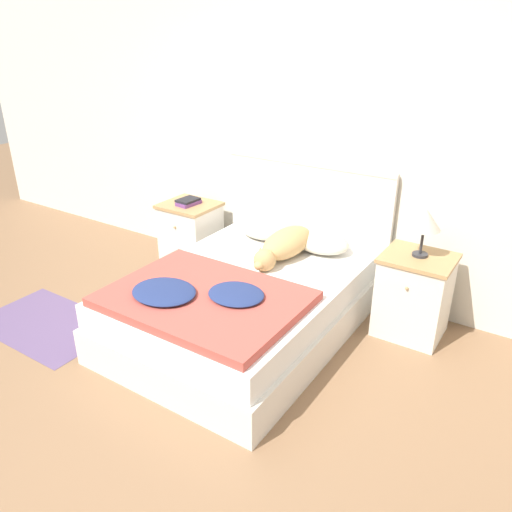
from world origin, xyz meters
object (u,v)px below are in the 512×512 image
at_px(bed, 242,306).
at_px(pillow_right, 321,243).
at_px(dog, 285,245).
at_px(nightstand_right, 413,295).
at_px(book_stack, 188,202).
at_px(pillow_left, 265,229).
at_px(nightstand_left, 191,235).
at_px(table_lamp, 425,220).

xyz_separation_m(bed, pillow_right, (0.27, 0.74, 0.31)).
bearing_deg(dog, nightstand_right, 11.16).
relative_size(bed, nightstand_right, 3.00).
relative_size(pillow_right, book_stack, 2.06).
bearing_deg(pillow_left, nightstand_left, -176.47).
distance_m(dog, table_lamp, 1.07).
bearing_deg(nightstand_left, nightstand_right, 0.00).
height_order(bed, pillow_right, pillow_right).
bearing_deg(bed, pillow_left, 109.83).
relative_size(nightstand_left, book_stack, 2.80).
distance_m(pillow_right, table_lamp, 0.88).
xyz_separation_m(pillow_left, book_stack, (-0.79, -0.07, 0.12)).
bearing_deg(book_stack, table_lamp, 0.71).
xyz_separation_m(pillow_left, dog, (0.34, -0.25, 0.02)).
distance_m(bed, pillow_right, 0.85).
distance_m(nightstand_left, pillow_right, 1.35).
xyz_separation_m(nightstand_left, table_lamp, (2.13, 0.01, 0.59)).
height_order(pillow_left, book_stack, book_stack).
xyz_separation_m(nightstand_left, book_stack, (0.00, -0.02, 0.34)).
bearing_deg(pillow_right, nightstand_right, -3.53).
relative_size(nightstand_right, pillow_left, 1.36).
distance_m(nightstand_right, dog, 1.04).
bearing_deg(nightstand_right, dog, -168.84).
bearing_deg(book_stack, nightstand_left, 105.35).
bearing_deg(bed, table_lamp, 33.34).
bearing_deg(dog, bed, -98.42).
bearing_deg(nightstand_left, table_lamp, 0.26).
bearing_deg(table_lamp, book_stack, -179.29).
bearing_deg(nightstand_left, bed, -32.97).
height_order(nightstand_left, dog, dog).
xyz_separation_m(bed, book_stack, (-1.06, 0.68, 0.43)).
bearing_deg(table_lamp, bed, -146.66).
bearing_deg(nightstand_left, dog, -9.76).
bearing_deg(pillow_right, book_stack, -177.17).
bearing_deg(table_lamp, pillow_right, 177.17).
bearing_deg(dog, book_stack, 171.02).
xyz_separation_m(book_stack, table_lamp, (2.13, 0.03, 0.25)).
bearing_deg(dog, pillow_left, 144.24).
bearing_deg(book_stack, pillow_left, 4.73).
height_order(nightstand_left, book_stack, book_stack).
bearing_deg(pillow_right, pillow_left, 180.00).
bearing_deg(bed, nightstand_right, 32.97).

